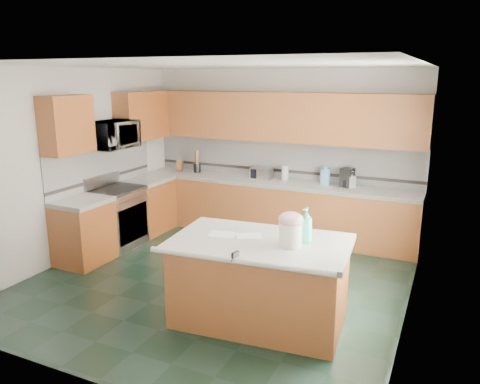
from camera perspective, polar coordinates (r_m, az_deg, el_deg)
The scene contains 52 objects.
floor at distance 6.18m, azimuth -2.67°, elevation -10.71°, with size 4.60×4.60×0.00m, color black.
ceiling at distance 5.62m, azimuth -2.99°, elevation 15.19°, with size 4.60×4.60×0.00m, color white.
wall_back at distance 7.84m, azimuth 5.07°, elevation 4.90°, with size 4.60×0.04×2.70m, color silver.
wall_front at distance 3.92m, azimuth -18.79°, elevation -5.07°, with size 4.60×0.04×2.70m, color silver.
wall_left at distance 7.11m, azimuth -19.66°, elevation 3.20°, with size 0.04×4.60×2.70m, color silver.
wall_right at distance 5.13m, azimuth 20.81°, elevation -0.82°, with size 0.04×4.60×2.70m, color silver.
back_base_cab at distance 7.75m, azimuth 4.12°, elevation -2.17°, with size 4.60×0.60×0.86m, color #5C290E.
back_countertop at distance 7.63m, azimuth 4.18°, elevation 1.15°, with size 4.60×0.64×0.06m, color white.
back_upper_cab at distance 7.60m, azimuth 4.69°, elevation 9.10°, with size 4.60×0.33×0.78m, color #5C290E.
back_backsplash at distance 7.83m, azimuth 4.98°, elevation 4.03°, with size 4.60×0.02×0.63m, color silver.
back_accent_band at distance 7.86m, azimuth 4.93°, elevation 2.63°, with size 4.60×0.01×0.05m, color black.
left_base_cab_rear at distance 8.07m, azimuth -11.13°, elevation -1.75°, with size 0.60×0.82×0.86m, color #5C290E.
left_counter_rear at distance 7.96m, azimuth -11.28°, elevation 1.44°, with size 0.64×0.82×0.06m, color white.
left_base_cab_front at distance 6.95m, azimuth -18.52°, elevation -4.80°, with size 0.60×0.72×0.86m, color #5C290E.
left_counter_front at distance 6.82m, azimuth -18.82°, elevation -1.13°, with size 0.64×0.72×0.06m, color white.
left_backsplash at distance 7.50m, azimuth -16.51°, elevation 3.07°, with size 0.02×2.30×0.63m, color silver.
left_accent_band at distance 7.54m, azimuth -16.37°, elevation 1.62°, with size 0.01×2.30×0.05m, color black.
left_upper_cab_rear at distance 7.99m, azimuth -11.87°, elevation 9.09°, with size 0.33×1.09×0.78m, color #5C290E.
left_upper_cab_front at distance 6.73m, azimuth -20.36°, elevation 7.67°, with size 0.33×0.72×0.78m, color #5C290E.
range_body at distance 7.47m, azimuth -14.67°, elevation -3.14°, with size 0.60×0.76×0.88m, color #B7B7BC.
range_oven_door at distance 7.30m, azimuth -12.88°, elevation -3.75°, with size 0.02×0.68×0.55m, color black.
range_cooktop at distance 7.35m, azimuth -14.89°, elevation 0.29°, with size 0.62×0.78×0.04m, color black.
range_handle at distance 7.18m, azimuth -12.86°, elevation -0.89°, with size 0.02×0.02×0.66m, color #B7B7BC.
range_backguard at distance 7.49m, azimuth -16.48°, elevation 1.38°, with size 0.06×0.76×0.18m, color #B7B7BC.
microwave at distance 7.21m, azimuth -15.30°, elevation 6.73°, with size 0.73×0.50×0.41m, color #B7B7BC.
island_base at distance 5.07m, azimuth 2.43°, elevation -11.09°, with size 1.74×0.99×0.86m, color #5C290E.
island_top at distance 4.90m, azimuth 2.49°, elevation -6.21°, with size 1.84×1.09×0.06m, color white.
island_bullnose at distance 4.43m, azimuth -0.24°, elevation -8.43°, with size 0.06×0.06×1.84m, color white.
treat_jar at distance 4.70m, azimuth 6.16°, elevation -5.21°, with size 0.23×0.23×0.24m, color white.
treat_jar_lid at distance 4.65m, azimuth 6.21°, elevation -3.36°, with size 0.25×0.25×0.16m, color #E5A4AA.
treat_jar_knob at distance 4.63m, azimuth 6.23°, elevation -2.74°, with size 0.03×0.03×0.08m, color tan.
treat_jar_knob_end_l at distance 4.65m, azimuth 5.74°, elevation -2.68°, with size 0.04×0.04×0.04m, color tan.
treat_jar_knob_end_r at distance 4.62m, azimuth 6.72°, elevation -2.80°, with size 0.04×0.04×0.04m, color tan.
soap_bottle_island at distance 4.81m, azimuth 8.04°, elevation -4.03°, with size 0.14×0.14×0.37m, color teal.
paper_sheet_a at distance 5.01m, azimuth 1.14°, elevation -5.35°, with size 0.26×0.20×0.00m, color white.
paper_sheet_b at distance 5.06m, azimuth -2.16°, elevation -5.17°, with size 0.29×0.22×0.00m, color white.
clamp_body at distance 4.45m, azimuth -0.55°, elevation -7.79°, with size 0.03×0.09×0.08m, color black.
clamp_handle at distance 4.41m, azimuth -0.86°, elevation -8.27°, with size 0.01×0.01×0.06m, color black.
knife_block at distance 8.45m, azimuth -7.36°, elevation 3.19°, with size 0.10×0.09×0.19m, color #472814.
utensil_crock at distance 8.31m, azimuth -5.27°, elevation 2.96°, with size 0.13×0.13×0.16m, color black.
utensil_bundle at distance 8.27m, azimuth -5.30°, elevation 4.31°, with size 0.08×0.08×0.24m, color #472814.
toaster_oven at distance 7.74m, azimuth 2.63°, elevation 2.31°, with size 0.34×0.23×0.19m, color #B7B7BC.
toaster_oven_door at distance 7.64m, azimuth 2.32°, elevation 2.17°, with size 0.30×0.01×0.15m, color black.
paper_towel at distance 7.64m, azimuth 5.53°, elevation 2.30°, with size 0.11×0.11×0.24m, color white.
paper_towel_base at distance 7.67m, azimuth 5.51°, elevation 1.47°, with size 0.16×0.16×0.01m, color #B7B7BC.
water_jug at distance 7.42m, azimuth 10.31°, elevation 1.85°, with size 0.16×0.16×0.26m, color #69A6CE.
water_jug_neck at distance 7.39m, azimuth 10.36°, elevation 2.98°, with size 0.07×0.07×0.04m, color #69A6CE.
coffee_maker at distance 7.36m, azimuth 12.93°, elevation 1.74°, with size 0.17×0.19×0.29m, color black.
coffee_carafe at distance 7.33m, azimuth 12.82°, elevation 1.02°, with size 0.12×0.12×0.12m, color black.
soap_bottle_back at distance 7.32m, azimuth 13.34°, elevation 1.54°, with size 0.12×0.12×0.26m, color white.
soap_back_cap at distance 7.29m, azimuth 13.41°, elevation 2.66°, with size 0.02×0.02×0.03m, color red.
window_light_proxy at distance 4.90m, azimuth 20.43°, elevation 0.37°, with size 0.02×1.40×1.10m, color white.
Camera 1 is at (2.61, -4.97, 2.58)m, focal length 35.00 mm.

